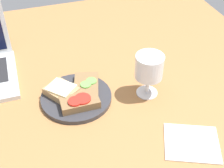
# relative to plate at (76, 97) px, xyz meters

# --- Properties ---
(wooden_table) EXTENTS (1.40, 1.40, 0.03)m
(wooden_table) POSITION_rel_plate_xyz_m (0.05, -0.02, -0.02)
(wooden_table) COLOR #9E6B3D
(wooden_table) RESTS_ON ground
(plate) EXTENTS (0.22, 0.22, 0.01)m
(plate) POSITION_rel_plate_xyz_m (0.00, 0.00, 0.00)
(plate) COLOR #333338
(plate) RESTS_ON wooden_table
(sandwich_with_tomato) EXTENTS (0.11, 0.06, 0.03)m
(sandwich_with_tomato) POSITION_rel_plate_xyz_m (0.00, -0.05, 0.02)
(sandwich_with_tomato) COLOR brown
(sandwich_with_tomato) RESTS_ON plate
(sandwich_with_cucumber) EXTENTS (0.10, 0.13, 0.03)m
(sandwich_with_cucumber) POSITION_rel_plate_xyz_m (0.04, 0.02, 0.02)
(sandwich_with_cucumber) COLOR brown
(sandwich_with_cucumber) RESTS_ON plate
(sandwich_with_cheese) EXTENTS (0.11, 0.12, 0.03)m
(sandwich_with_cheese) POSITION_rel_plate_xyz_m (-0.04, 0.02, 0.02)
(sandwich_with_cheese) COLOR #A88456
(sandwich_with_cheese) RESTS_ON plate
(wine_glass) EXTENTS (0.09, 0.09, 0.14)m
(wine_glass) POSITION_rel_plate_xyz_m (0.22, -0.04, 0.09)
(wine_glass) COLOR white
(wine_glass) RESTS_ON wooden_table
(napkin) EXTENTS (0.18, 0.17, 0.00)m
(napkin) POSITION_rel_plate_xyz_m (0.26, -0.27, -0.01)
(napkin) COLOR white
(napkin) RESTS_ON wooden_table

